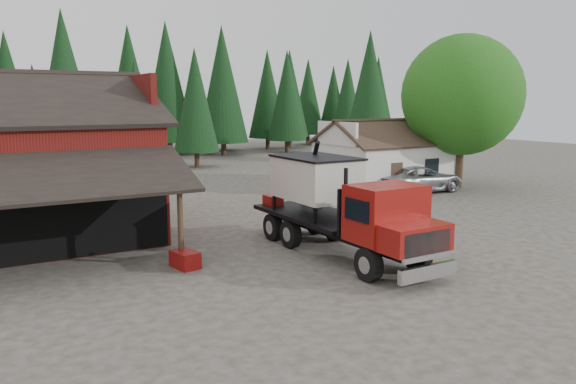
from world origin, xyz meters
TOP-DOWN VIEW (x-y plane):
  - ground at (0.00, 0.00)m, footprint 120.00×120.00m
  - farmhouse at (13.00, 13.00)m, footprint 8.60×6.42m
  - deciduous_tree at (17.01, 9.97)m, footprint 8.00×8.00m
  - conifer_backdrop at (0.00, 42.00)m, footprint 76.00×16.00m
  - near_pine_b at (6.00, 30.00)m, footprint 3.96×3.96m
  - near_pine_c at (22.00, 26.00)m, footprint 4.84×4.84m
  - near_pine_d at (-4.00, 34.00)m, footprint 5.28×5.28m
  - feed_truck at (0.14, 0.38)m, footprint 2.82×9.42m
  - silver_car at (13.27, 9.90)m, footprint 6.18×2.91m
  - equip_box at (-5.59, 1.77)m, footprint 0.88×1.21m

SIDE VIEW (x-z plane):
  - ground at x=0.00m, z-range 0.00..0.00m
  - conifer_backdrop at x=0.00m, z-range -8.00..8.00m
  - equip_box at x=-5.59m, z-range 0.00..0.60m
  - silver_car at x=13.27m, z-range 0.00..1.71m
  - farmhouse at x=13.00m, z-range -0.66..3.99m
  - feed_truck at x=0.14m, z-range -0.14..4.11m
  - near_pine_b at x=6.00m, z-range 0.69..11.09m
  - deciduous_tree at x=17.01m, z-range 0.81..11.01m
  - near_pine_c at x=22.00m, z-range 0.69..13.09m
  - near_pine_d at x=-4.00m, z-range 0.69..14.09m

